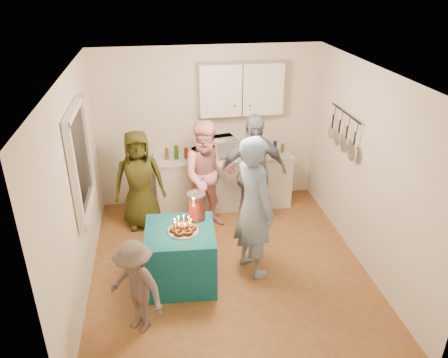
{
  "coord_description": "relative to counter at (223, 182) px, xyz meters",
  "views": [
    {
      "loc": [
        -0.8,
        -4.71,
        3.65
      ],
      "look_at": [
        0.0,
        0.35,
        1.15
      ],
      "focal_mm": 35.0,
      "sensor_mm": 36.0,
      "label": 1
    }
  ],
  "objects": [
    {
      "name": "microwave",
      "position": [
        -0.08,
        0.0,
        0.63
      ],
      "size": [
        0.61,
        0.48,
        0.3
      ],
      "primitive_type": "imported",
      "rotation": [
        0.0,
        0.0,
        0.23
      ],
      "color": "white",
      "rests_on": "countertop"
    },
    {
      "name": "counter",
      "position": [
        0.0,
        0.0,
        0.0
      ],
      "size": [
        2.2,
        0.58,
        0.86
      ],
      "primitive_type": "cube",
      "color": "white",
      "rests_on": "floor"
    },
    {
      "name": "woman_back_right",
      "position": [
        0.32,
        -0.74,
        0.48
      ],
      "size": [
        1.1,
        0.53,
        1.82
      ],
      "primitive_type": "imported",
      "rotation": [
        0.0,
        0.0,
        0.08
      ],
      "color": "black",
      "rests_on": "floor"
    },
    {
      "name": "ceiling",
      "position": [
        -0.2,
        -1.7,
        2.17
      ],
      "size": [
        4.0,
        4.0,
        0.0
      ],
      "primitive_type": "plane",
      "color": "white",
      "rests_on": "floor"
    },
    {
      "name": "donut_cake",
      "position": [
        -0.79,
        -1.91,
        0.42
      ],
      "size": [
        0.38,
        0.38,
        0.18
      ],
      "primitive_type": null,
      "color": "#381C0C",
      "rests_on": "party_table"
    },
    {
      "name": "party_table",
      "position": [
        -0.83,
        -1.89,
        -0.05
      ],
      "size": [
        0.9,
        0.9,
        0.76
      ],
      "primitive_type": "cube",
      "rotation": [
        0.0,
        0.0,
        -0.06
      ],
      "color": "#105B6C",
      "rests_on": "floor"
    },
    {
      "name": "countertop",
      "position": [
        0.0,
        -0.0,
        0.46
      ],
      "size": [
        2.24,
        0.62,
        0.05
      ],
      "primitive_type": "cube",
      "color": "beige",
      "rests_on": "counter"
    },
    {
      "name": "pot_rack",
      "position": [
        1.52,
        -1.0,
        1.17
      ],
      "size": [
        0.12,
        1.0,
        0.6
      ],
      "primitive_type": "cube",
      "color": "black",
      "rests_on": "right_wall"
    },
    {
      "name": "woman_back_center",
      "position": [
        -0.32,
        -0.6,
        0.42
      ],
      "size": [
        0.83,
        0.65,
        1.7
      ],
      "primitive_type": "imported",
      "rotation": [
        0.0,
        0.0,
        0.0
      ],
      "color": "pink",
      "rests_on": "floor"
    },
    {
      "name": "window_night",
      "position": [
        -1.97,
        -1.4,
        1.12
      ],
      "size": [
        0.04,
        1.0,
        1.2
      ],
      "primitive_type": "cube",
      "color": "black",
      "rests_on": "left_wall"
    },
    {
      "name": "man_birthday",
      "position": [
        0.1,
        -1.79,
        0.52
      ],
      "size": [
        0.69,
        0.81,
        1.9
      ],
      "primitive_type": "imported",
      "rotation": [
        0.0,
        0.0,
        1.96
      ],
      "color": "#849CC0",
      "rests_on": "floor"
    },
    {
      "name": "left_wall",
      "position": [
        -2.0,
        -1.7,
        0.87
      ],
      "size": [
        4.0,
        4.0,
        0.0
      ],
      "primitive_type": "plane",
      "color": "silver",
      "rests_on": "floor"
    },
    {
      "name": "child_near_left",
      "position": [
        -1.36,
        -2.63,
        0.13
      ],
      "size": [
        0.82,
        0.8,
        1.13
      ],
      "primitive_type": "imported",
      "rotation": [
        0.0,
        0.0,
        -0.74
      ],
      "color": "#514541",
      "rests_on": "floor"
    },
    {
      "name": "floor",
      "position": [
        -0.2,
        -1.7,
        -0.43
      ],
      "size": [
        4.0,
        4.0,
        0.0
      ],
      "primitive_type": "plane",
      "color": "brown",
      "rests_on": "ground"
    },
    {
      "name": "woman_back_left",
      "position": [
        -1.34,
        -0.42,
        0.34
      ],
      "size": [
        0.8,
        0.56,
        1.55
      ],
      "primitive_type": "imported",
      "rotation": [
        0.0,
        0.0,
        0.09
      ],
      "color": "brown",
      "rests_on": "floor"
    },
    {
      "name": "upper_cabinet",
      "position": [
        0.3,
        0.15,
        1.52
      ],
      "size": [
        1.3,
        0.3,
        0.8
      ],
      "primitive_type": "cube",
      "color": "white",
      "rests_on": "back_wall"
    },
    {
      "name": "right_wall",
      "position": [
        1.6,
        -1.7,
        0.87
      ],
      "size": [
        4.0,
        4.0,
        0.0
      ],
      "primitive_type": "plane",
      "color": "silver",
      "rests_on": "floor"
    },
    {
      "name": "back_wall",
      "position": [
        -0.2,
        0.3,
        0.87
      ],
      "size": [
        3.6,
        3.6,
        0.0
      ],
      "primitive_type": "plane",
      "color": "silver",
      "rests_on": "floor"
    },
    {
      "name": "punch_jar",
      "position": [
        -0.6,
        -1.64,
        0.5
      ],
      "size": [
        0.22,
        0.22,
        0.34
      ],
      "primitive_type": "cylinder",
      "color": "red",
      "rests_on": "party_table"
    }
  ]
}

